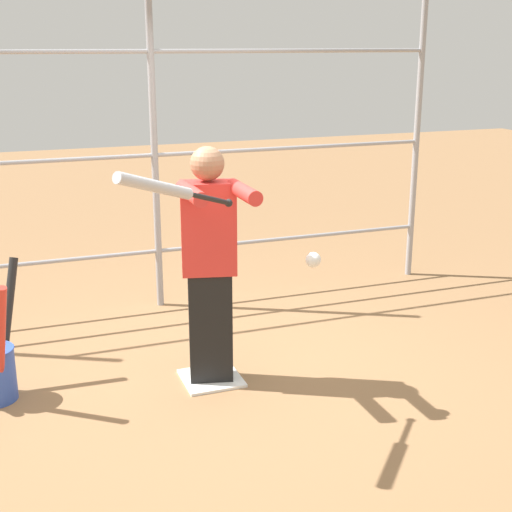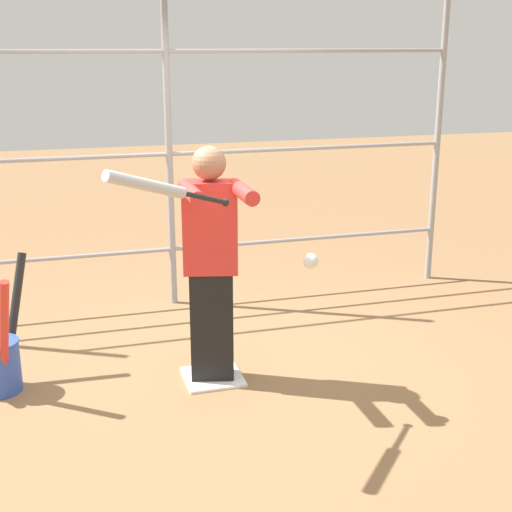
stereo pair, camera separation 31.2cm
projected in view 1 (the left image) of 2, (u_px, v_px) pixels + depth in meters
The scene contains 6 objects.
ground_plane at pixel (211, 380), 5.01m from camera, with size 24.00×24.00×0.00m, color olive.
home_plate at pixel (211, 378), 5.00m from camera, with size 0.40×0.40×0.02m.
fence_backstop at pixel (155, 155), 6.06m from camera, with size 5.22×0.06×2.71m.
batter at pixel (210, 260), 4.74m from camera, with size 0.41×0.62×1.64m.
baseball_bat_swinging at pixel (165, 188), 3.78m from camera, with size 0.77×0.51×0.33m.
softball_in_flight at pixel (313, 260), 4.38m from camera, with size 0.10×0.10×0.10m.
Camera 1 is at (1.27, 4.38, 2.27)m, focal length 50.00 mm.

